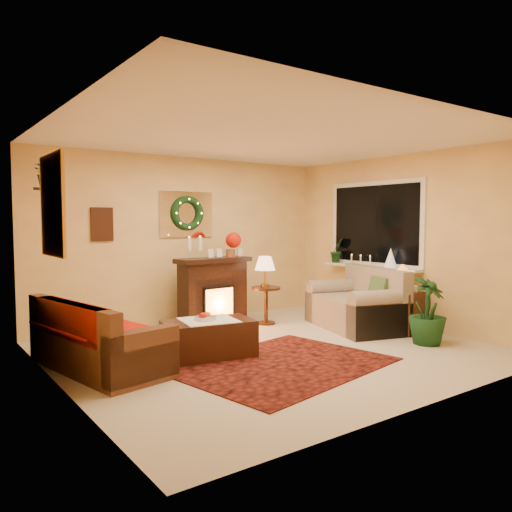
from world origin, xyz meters
TOP-DOWN VIEW (x-y plane):
  - floor at (0.00, 0.00)m, footprint 5.00×5.00m
  - ceiling at (0.00, 0.00)m, footprint 5.00×5.00m
  - wall_back at (0.00, 2.25)m, footprint 5.00×5.00m
  - wall_front at (0.00, -2.25)m, footprint 5.00×5.00m
  - wall_left at (-2.50, 0.00)m, footprint 4.50×4.50m
  - wall_right at (2.50, 0.00)m, footprint 4.50×4.50m
  - area_rug at (-0.30, -0.57)m, footprint 2.58×2.12m
  - sofa at (-1.99, 0.47)m, footprint 1.09×1.88m
  - red_throw at (-2.04, 0.64)m, footprint 0.80×1.30m
  - fireplace at (0.17, 1.72)m, footprint 1.07×0.39m
  - poinsettia at (0.51, 1.67)m, footprint 0.24×0.24m
  - mantel_candle_a at (-0.25, 1.68)m, footprint 0.06×0.06m
  - mantel_candle_b at (-0.06, 1.69)m, footprint 0.07×0.07m
  - mantel_mirror at (0.00, 2.23)m, footprint 0.92×0.02m
  - wreath at (0.00, 2.19)m, footprint 0.55×0.11m
  - wall_art at (-1.35, 2.23)m, footprint 0.32×0.03m
  - gold_mirror at (-2.48, 0.30)m, footprint 0.03×0.84m
  - hanging_plant at (-2.34, 1.05)m, footprint 0.33×0.28m
  - loveseat at (1.77, 0.30)m, footprint 1.29×1.74m
  - window_frame at (2.48, 0.55)m, footprint 0.03×1.86m
  - window_glass at (2.47, 0.55)m, footprint 0.02×1.70m
  - window_sill at (2.38, 0.55)m, footprint 0.22×1.86m
  - mini_tree at (2.37, 0.13)m, footprint 0.19×0.19m
  - sill_plant at (2.35, 1.27)m, footprint 0.30×0.24m
  - side_table_round at (0.88, 1.32)m, footprint 0.55×0.55m
  - lamp_cream at (0.88, 1.33)m, footprint 0.32×0.32m
  - end_table_square at (2.11, -0.29)m, footprint 0.56×0.56m
  - lamp_tiffany at (2.11, -0.29)m, footprint 0.31×0.31m
  - coffee_table at (-0.80, 0.18)m, footprint 1.12×0.74m
  - fruit_bowl at (-0.83, 0.20)m, footprint 0.26×0.26m
  - floor_palm at (1.82, -0.93)m, footprint 1.82×1.82m

SIDE VIEW (x-z plane):
  - floor at x=0.00m, z-range 0.00..0.00m
  - area_rug at x=-0.30m, z-range 0.00..0.01m
  - coffee_table at x=-0.80m, z-range -0.01..0.43m
  - end_table_square at x=2.11m, z-range -0.02..0.56m
  - side_table_round at x=0.88m, z-range 0.04..0.61m
  - loveseat at x=1.77m, z-range -0.03..0.87m
  - sofa at x=-1.99m, z-range 0.05..0.81m
  - floor_palm at x=1.82m, z-range -0.87..1.77m
  - fruit_bowl at x=-0.83m, z-range 0.42..0.48m
  - red_throw at x=-2.04m, z-range 0.45..0.46m
  - fireplace at x=0.17m, z-range 0.07..1.03m
  - lamp_tiffany at x=2.11m, z-range 0.52..0.97m
  - window_sill at x=2.38m, z-range 0.85..0.89m
  - lamp_cream at x=0.88m, z-range 0.64..1.12m
  - mini_tree at x=2.37m, z-range 0.89..1.19m
  - sill_plant at x=2.35m, z-range 0.81..1.36m
  - mantel_candle_a at x=-0.25m, z-range 1.16..1.36m
  - mantel_candle_b at x=-0.06m, z-range 1.16..1.36m
  - wall_back at x=0.00m, z-range 1.30..1.30m
  - wall_front at x=0.00m, z-range 1.30..1.30m
  - wall_left at x=-2.50m, z-range 1.30..1.30m
  - wall_right at x=2.50m, z-range 1.30..1.30m
  - poinsettia at x=0.51m, z-range 1.18..1.42m
  - wall_art at x=-1.35m, z-range 1.31..1.79m
  - window_frame at x=2.48m, z-range 0.87..2.23m
  - window_glass at x=2.47m, z-range 0.94..2.16m
  - mantel_mirror at x=0.00m, z-range 1.34..2.06m
  - wreath at x=0.00m, z-range 1.44..2.00m
  - gold_mirror at x=-2.48m, z-range 1.25..2.25m
  - hanging_plant at x=-2.34m, z-range 1.79..2.15m
  - ceiling at x=0.00m, z-range 2.60..2.60m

